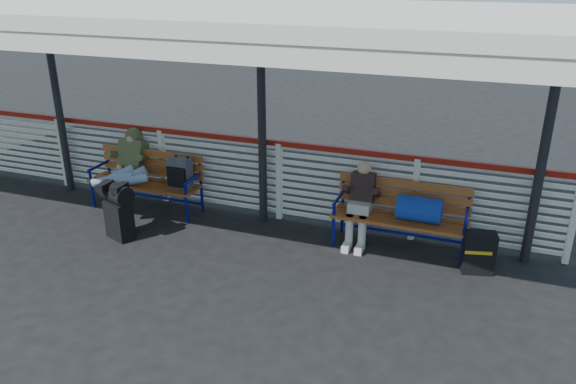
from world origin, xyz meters
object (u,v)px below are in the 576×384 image
at_px(bench_right, 410,209).
at_px(traveler_man, 124,173).
at_px(suitcase_side, 478,253).
at_px(luggage_stack, 118,209).
at_px(bench_left, 158,175).
at_px(companion_person, 360,202).

bearing_deg(bench_right, traveler_man, -174.96).
bearing_deg(suitcase_side, traveler_man, 167.03).
distance_m(luggage_stack, suitcase_side, 4.86).
height_order(luggage_stack, bench_right, bench_right).
distance_m(bench_left, suitcase_side, 4.82).
bearing_deg(traveler_man, bench_left, 44.93).
xyz_separation_m(luggage_stack, bench_left, (0.00, 1.03, 0.14)).
bearing_deg(traveler_man, luggage_stack, -63.30).
relative_size(traveler_man, suitcase_side, 3.01).
relative_size(bench_left, companion_person, 1.57).
xyz_separation_m(traveler_man, companion_person, (3.55, 0.36, -0.11)).
height_order(luggage_stack, suitcase_side, luggage_stack).
xyz_separation_m(luggage_stack, traveler_man, (-0.35, 0.69, 0.25)).
relative_size(luggage_stack, bench_right, 0.46).
xyz_separation_m(companion_person, suitcase_side, (1.60, -0.30, -0.32)).
bearing_deg(traveler_man, bench_right, 5.04).
distance_m(bench_left, bench_right, 3.87).
relative_size(luggage_stack, suitcase_side, 1.52).
xyz_separation_m(bench_left, traveler_man, (-0.35, -0.35, 0.11)).
xyz_separation_m(luggage_stack, companion_person, (3.20, 1.05, 0.15)).
relative_size(bench_right, companion_person, 1.57).
relative_size(bench_right, suitcase_side, 3.31).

